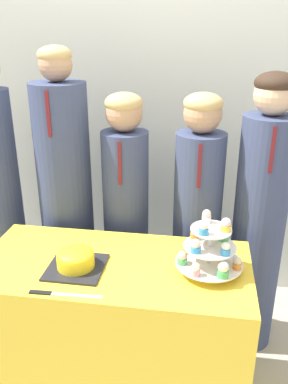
% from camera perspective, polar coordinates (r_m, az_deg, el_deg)
% --- Properties ---
extents(wall_back, '(9.00, 0.06, 2.70)m').
position_cam_1_polar(wall_back, '(2.59, 0.62, 14.39)').
color(wall_back, silver).
rests_on(wall_back, ground_plane).
extents(table, '(1.20, 0.57, 0.74)m').
position_cam_1_polar(table, '(2.04, -3.96, -18.75)').
color(table, yellow).
rests_on(table, ground_plane).
extents(round_cake, '(0.24, 0.24, 0.10)m').
position_cam_1_polar(round_cake, '(1.78, -9.57, -9.29)').
color(round_cake, '#232328').
rests_on(round_cake, table).
extents(cake_knife, '(0.29, 0.03, 0.01)m').
position_cam_1_polar(cake_knife, '(1.67, -12.62, -13.77)').
color(cake_knife, silver).
rests_on(cake_knife, table).
extents(cupcake_stand, '(0.28, 0.28, 0.26)m').
position_cam_1_polar(cupcake_stand, '(1.73, 9.30, -7.76)').
color(cupcake_stand, silver).
rests_on(cupcake_stand, table).
extents(student_1, '(0.29, 0.30, 1.63)m').
position_cam_1_polar(student_1, '(2.31, -10.78, -2.05)').
color(student_1, '#384266').
rests_on(student_1, ground_plane).
extents(student_2, '(0.25, 0.25, 1.41)m').
position_cam_1_polar(student_2, '(2.26, -2.53, -4.39)').
color(student_2, '#384266').
rests_on(student_2, ground_plane).
extents(student_3, '(0.26, 0.26, 1.42)m').
position_cam_1_polar(student_3, '(2.22, 7.36, -5.05)').
color(student_3, '#384266').
rests_on(student_3, ground_plane).
extents(student_4, '(0.27, 0.27, 1.52)m').
position_cam_1_polar(student_4, '(2.22, 15.79, -4.45)').
color(student_4, '#384266').
rests_on(student_4, ground_plane).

